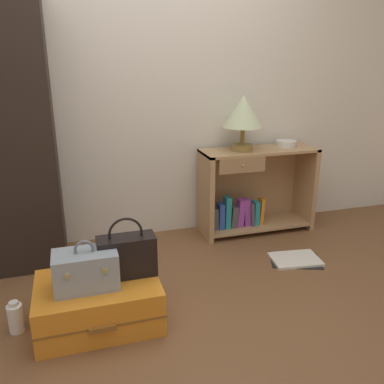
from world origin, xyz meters
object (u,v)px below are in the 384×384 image
object	(u,v)px
table_lamp	(243,113)
handbag	(127,255)
train_case	(86,270)
suitcase_large	(99,302)
bowl	(286,143)
bottle	(16,318)
bookshelf	(253,191)
open_book_on_floor	(295,259)

from	to	relation	value
table_lamp	handbag	distance (m)	1.55
table_lamp	train_case	world-z (taller)	table_lamp
suitcase_large	handbag	distance (m)	0.31
bowl	bottle	bearing A→B (deg)	-156.40
bowl	handbag	world-z (taller)	bowl
bookshelf	suitcase_large	distance (m)	1.70
table_lamp	bowl	distance (m)	0.51
bowl	bottle	size ratio (longest dim) A/B	0.93
bottle	suitcase_large	bearing A→B (deg)	-6.10
bottle	open_book_on_floor	bearing A→B (deg)	8.40
table_lamp	train_case	xyz separation A→B (m)	(-1.32, -0.98, -0.66)
bottle	bowl	bearing A→B (deg)	23.60
bowl	table_lamp	bearing A→B (deg)	-174.81
train_case	handbag	xyz separation A→B (m)	(0.23, 0.07, 0.02)
suitcase_large	handbag	xyz separation A→B (m)	(0.18, 0.03, 0.25)
bottle	table_lamp	bearing A→B (deg)	27.62
suitcase_large	bottle	xyz separation A→B (m)	(-0.45, 0.05, -0.04)
handbag	open_book_on_floor	xyz separation A→B (m)	(1.28, 0.30, -0.37)
bookshelf	bottle	world-z (taller)	bookshelf
table_lamp	open_book_on_floor	xyz separation A→B (m)	(0.20, -0.61, -1.01)
table_lamp	bottle	world-z (taller)	table_lamp
suitcase_large	table_lamp	bearing A→B (deg)	36.72
bowl	open_book_on_floor	world-z (taller)	bowl
suitcase_large	open_book_on_floor	distance (m)	1.50
train_case	open_book_on_floor	bearing A→B (deg)	13.51
bowl	train_case	distance (m)	2.05
train_case	bottle	world-z (taller)	train_case
table_lamp	bottle	xyz separation A→B (m)	(-1.71, -0.89, -0.94)
bookshelf	train_case	size ratio (longest dim) A/B	2.87
train_case	open_book_on_floor	xyz separation A→B (m)	(1.51, 0.36, -0.35)
open_book_on_floor	table_lamp	bearing A→B (deg)	107.82
table_lamp	bowl	world-z (taller)	table_lamp
train_case	suitcase_large	bearing A→B (deg)	32.67
bookshelf	table_lamp	bearing A→B (deg)	-169.70
bowl	handbag	size ratio (longest dim) A/B	0.49
handbag	suitcase_large	bearing A→B (deg)	-169.10
handbag	bottle	size ratio (longest dim) A/B	1.90
bookshelf	bottle	size ratio (longest dim) A/B	5.23
bottle	train_case	bearing A→B (deg)	-11.75
train_case	table_lamp	bearing A→B (deg)	36.56
suitcase_large	open_book_on_floor	bearing A→B (deg)	12.71
bowl	handbag	bearing A→B (deg)	-147.95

